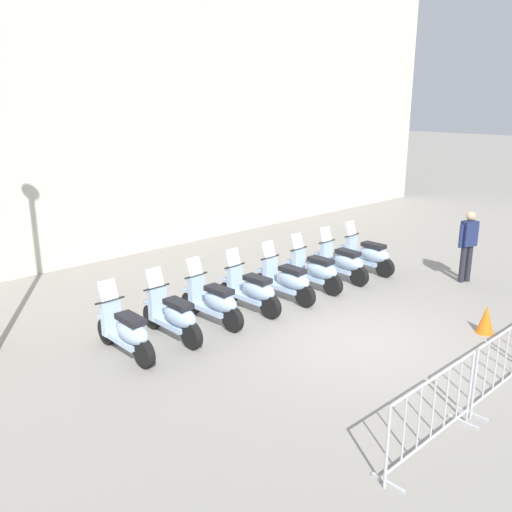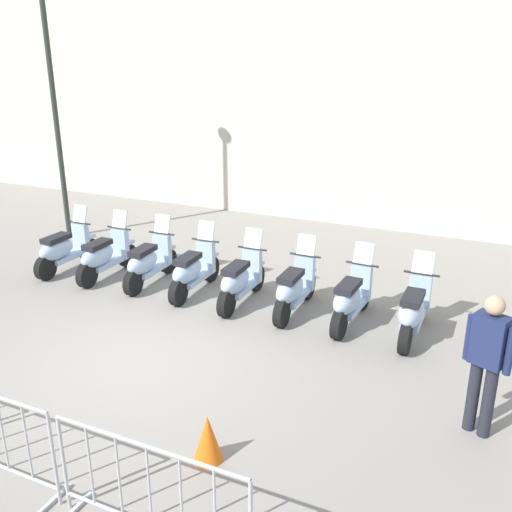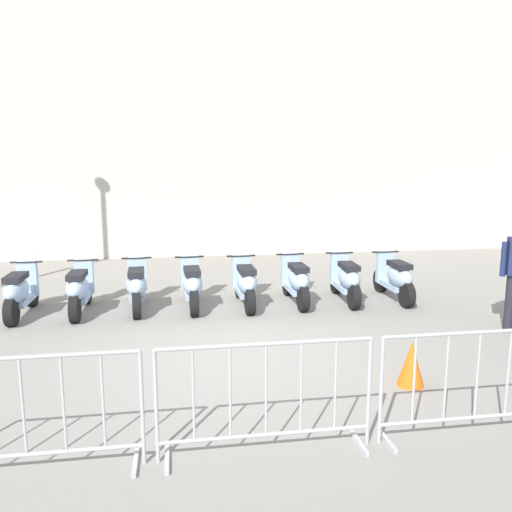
{
  "view_description": "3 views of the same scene",
  "coord_description": "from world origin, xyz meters",
  "px_view_note": "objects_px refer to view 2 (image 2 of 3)",
  "views": [
    {
      "loc": [
        -7.62,
        -5.49,
        4.27
      ],
      "look_at": [
        -0.65,
        2.21,
        1.28
      ],
      "focal_mm": 38.37,
      "sensor_mm": 36.0,
      "label": 1
    },
    {
      "loc": [
        4.65,
        -5.63,
        4.16
      ],
      "look_at": [
        0.92,
        2.11,
        1.08
      ],
      "focal_mm": 39.51,
      "sensor_mm": 36.0,
      "label": 2
    },
    {
      "loc": [
        -0.67,
        -6.8,
        2.61
      ],
      "look_at": [
        0.6,
        2.01,
        1.04
      ],
      "focal_mm": 35.93,
      "sensor_mm": 36.0,
      "label": 3
    }
  ],
  "objects_px": {
    "motorcycle_4": "(240,280)",
    "motorcycle_2": "(149,262)",
    "motorcycle_1": "(104,256)",
    "street_lamp": "(51,77)",
    "barrier_segment_2": "(150,496)",
    "motorcycle_0": "(64,249)",
    "motorcycle_3": "(193,271)",
    "officer_near_row_end": "(487,358)",
    "motorcycle_7": "(413,311)",
    "traffic_cone": "(208,438)",
    "motorcycle_6": "(351,299)",
    "motorcycle_5": "(294,289)"
  },
  "relations": [
    {
      "from": "officer_near_row_end",
      "to": "motorcycle_0",
      "type": "bearing_deg",
      "value": 166.75
    },
    {
      "from": "motorcycle_6",
      "to": "street_lamp",
      "type": "height_order",
      "value": "street_lamp"
    },
    {
      "from": "motorcycle_3",
      "to": "barrier_segment_2",
      "type": "height_order",
      "value": "motorcycle_3"
    },
    {
      "from": "motorcycle_2",
      "to": "officer_near_row_end",
      "type": "distance_m",
      "value": 6.45
    },
    {
      "from": "motorcycle_4",
      "to": "barrier_segment_2",
      "type": "relative_size",
      "value": 0.87
    },
    {
      "from": "barrier_segment_2",
      "to": "officer_near_row_end",
      "type": "relative_size",
      "value": 1.15
    },
    {
      "from": "motorcycle_0",
      "to": "motorcycle_1",
      "type": "xyz_separation_m",
      "value": [
        0.99,
        0.05,
        0.0
      ]
    },
    {
      "from": "traffic_cone",
      "to": "barrier_segment_2",
      "type": "bearing_deg",
      "value": -84.72
    },
    {
      "from": "motorcycle_4",
      "to": "motorcycle_2",
      "type": "bearing_deg",
      "value": 178.54
    },
    {
      "from": "motorcycle_4",
      "to": "traffic_cone",
      "type": "relative_size",
      "value": 3.13
    },
    {
      "from": "street_lamp",
      "to": "officer_near_row_end",
      "type": "distance_m",
      "value": 10.7
    },
    {
      "from": "motorcycle_1",
      "to": "motorcycle_4",
      "type": "distance_m",
      "value": 2.97
    },
    {
      "from": "motorcycle_3",
      "to": "motorcycle_1",
      "type": "bearing_deg",
      "value": -177.98
    },
    {
      "from": "motorcycle_7",
      "to": "street_lamp",
      "type": "height_order",
      "value": "street_lamp"
    },
    {
      "from": "motorcycle_0",
      "to": "officer_near_row_end",
      "type": "distance_m",
      "value": 8.31
    },
    {
      "from": "motorcycle_1",
      "to": "motorcycle_7",
      "type": "height_order",
      "value": "same"
    },
    {
      "from": "motorcycle_0",
      "to": "motorcycle_6",
      "type": "distance_m",
      "value": 5.93
    },
    {
      "from": "motorcycle_2",
      "to": "motorcycle_4",
      "type": "bearing_deg",
      "value": -1.46
    },
    {
      "from": "motorcycle_5",
      "to": "officer_near_row_end",
      "type": "relative_size",
      "value": 1.0
    },
    {
      "from": "barrier_segment_2",
      "to": "officer_near_row_end",
      "type": "xyz_separation_m",
      "value": [
        2.47,
        2.95,
        0.46
      ]
    },
    {
      "from": "motorcycle_4",
      "to": "officer_near_row_end",
      "type": "bearing_deg",
      "value": -25.73
    },
    {
      "from": "motorcycle_1",
      "to": "motorcycle_5",
      "type": "xyz_separation_m",
      "value": [
        3.95,
        0.1,
        0.0
      ]
    },
    {
      "from": "street_lamp",
      "to": "motorcycle_0",
      "type": "bearing_deg",
      "value": -48.45
    },
    {
      "from": "motorcycle_6",
      "to": "traffic_cone",
      "type": "bearing_deg",
      "value": -96.41
    },
    {
      "from": "officer_near_row_end",
      "to": "motorcycle_1",
      "type": "bearing_deg",
      "value": 164.59
    },
    {
      "from": "motorcycle_2",
      "to": "motorcycle_5",
      "type": "distance_m",
      "value": 2.96
    },
    {
      "from": "motorcycle_1",
      "to": "traffic_cone",
      "type": "xyz_separation_m",
      "value": [
        4.51,
        -3.72,
        -0.18
      ]
    },
    {
      "from": "motorcycle_2",
      "to": "barrier_segment_2",
      "type": "bearing_deg",
      "value": -53.94
    },
    {
      "from": "street_lamp",
      "to": "motorcycle_1",
      "type": "bearing_deg",
      "value": -34.11
    },
    {
      "from": "barrier_segment_2",
      "to": "street_lamp",
      "type": "distance_m",
      "value": 10.31
    },
    {
      "from": "street_lamp",
      "to": "officer_near_row_end",
      "type": "xyz_separation_m",
      "value": [
        9.67,
        -3.7,
        -2.71
      ]
    },
    {
      "from": "motorcycle_2",
      "to": "motorcycle_7",
      "type": "bearing_deg",
      "value": 0.04
    },
    {
      "from": "motorcycle_2",
      "to": "barrier_segment_2",
      "type": "distance_m",
      "value": 6.16
    },
    {
      "from": "motorcycle_3",
      "to": "barrier_segment_2",
      "type": "relative_size",
      "value": 0.87
    },
    {
      "from": "motorcycle_1",
      "to": "officer_near_row_end",
      "type": "height_order",
      "value": "officer_near_row_end"
    },
    {
      "from": "motorcycle_4",
      "to": "motorcycle_6",
      "type": "distance_m",
      "value": 1.97
    },
    {
      "from": "officer_near_row_end",
      "to": "motorcycle_7",
      "type": "bearing_deg",
      "value": 119.47
    },
    {
      "from": "street_lamp",
      "to": "traffic_cone",
      "type": "bearing_deg",
      "value": -37.65
    },
    {
      "from": "motorcycle_1",
      "to": "motorcycle_0",
      "type": "bearing_deg",
      "value": -177.05
    },
    {
      "from": "motorcycle_7",
      "to": "barrier_segment_2",
      "type": "height_order",
      "value": "motorcycle_7"
    },
    {
      "from": "motorcycle_1",
      "to": "motorcycle_7",
      "type": "xyz_separation_m",
      "value": [
        5.93,
        0.09,
        0.0
      ]
    },
    {
      "from": "motorcycle_0",
      "to": "motorcycle_3",
      "type": "xyz_separation_m",
      "value": [
        2.97,
        0.12,
        0.0
      ]
    },
    {
      "from": "motorcycle_3",
      "to": "motorcycle_5",
      "type": "xyz_separation_m",
      "value": [
        1.98,
        0.03,
        0.0
      ]
    },
    {
      "from": "motorcycle_1",
      "to": "barrier_segment_2",
      "type": "height_order",
      "value": "motorcycle_1"
    },
    {
      "from": "motorcycle_3",
      "to": "motorcycle_5",
      "type": "relative_size",
      "value": 1.0
    },
    {
      "from": "motorcycle_7",
      "to": "officer_near_row_end",
      "type": "bearing_deg",
      "value": -60.53
    },
    {
      "from": "motorcycle_1",
      "to": "street_lamp",
      "type": "bearing_deg",
      "value": 145.89
    },
    {
      "from": "motorcycle_4",
      "to": "barrier_segment_2",
      "type": "bearing_deg",
      "value": -71.49
    },
    {
      "from": "motorcycle_6",
      "to": "motorcycle_7",
      "type": "relative_size",
      "value": 1.0
    },
    {
      "from": "motorcycle_0",
      "to": "motorcycle_1",
      "type": "distance_m",
      "value": 0.99
    }
  ]
}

